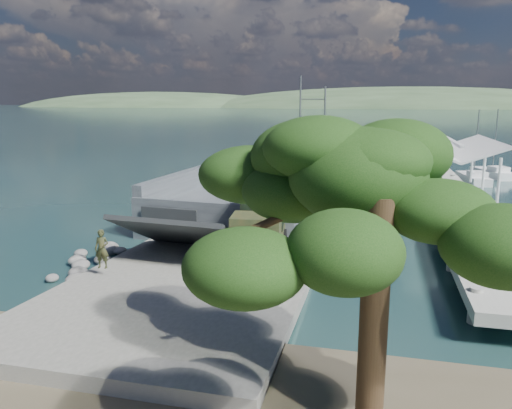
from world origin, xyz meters
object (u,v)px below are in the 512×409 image
(soldier, at_px, (102,257))
(overhang_tree, at_px, (355,200))
(military_truck, at_px, (262,220))
(pier, at_px, (449,188))
(landing_craft, at_px, (284,185))
(sailboat_near, at_px, (474,179))
(sailboat_far, at_px, (493,173))

(soldier, relative_size, overhang_tree, 0.21)
(overhang_tree, bearing_deg, military_truck, 111.71)
(pier, height_order, soldier, pier)
(pier, distance_m, military_truck, 19.02)
(military_truck, bearing_deg, landing_craft, 90.01)
(pier, relative_size, landing_craft, 1.12)
(landing_craft, relative_size, military_truck, 5.20)
(landing_craft, height_order, sailboat_near, landing_craft)
(soldier, bearing_deg, overhang_tree, -41.07)
(military_truck, height_order, sailboat_near, sailboat_near)
(pier, height_order, landing_craft, landing_craft)
(military_truck, height_order, sailboat_far, sailboat_far)
(landing_craft, xyz_separation_m, overhang_tree, (7.24, -30.84, 5.00))
(soldier, distance_m, sailboat_near, 40.45)
(sailboat_far, bearing_deg, landing_craft, -162.37)
(pier, xyz_separation_m, sailboat_near, (4.20, 13.79, -1.20))
(landing_craft, bearing_deg, overhang_tree, -72.19)
(landing_craft, relative_size, sailboat_near, 5.29)
(overhang_tree, bearing_deg, sailboat_near, 76.56)
(landing_craft, distance_m, sailboat_near, 20.61)
(overhang_tree, bearing_deg, sailboat_far, 74.68)
(landing_craft, distance_m, soldier, 23.60)
(soldier, bearing_deg, landing_craft, 73.94)
(sailboat_far, bearing_deg, military_truck, -138.18)
(pier, distance_m, landing_craft, 13.36)
(landing_craft, distance_m, overhang_tree, 32.07)
(landing_craft, bearing_deg, soldier, -94.72)
(military_truck, bearing_deg, sailboat_far, 55.38)
(sailboat_far, bearing_deg, pier, -131.12)
(soldier, distance_m, sailboat_far, 45.64)
(soldier, xyz_separation_m, sailboat_near, (21.11, 34.49, -0.97))
(soldier, bearing_deg, pier, 44.00)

